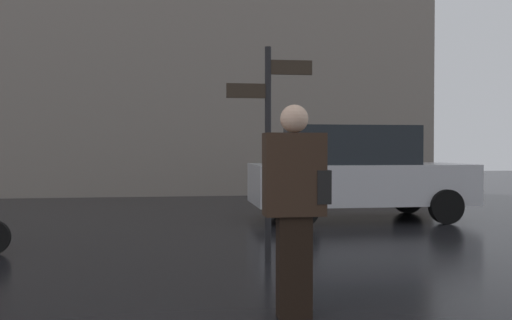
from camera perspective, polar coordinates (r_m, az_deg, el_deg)
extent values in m
cube|color=black|center=(4.86, 3.82, -10.56)|extent=(0.28, 0.18, 0.85)
cube|color=#332319|center=(4.76, 3.83, -1.44)|extent=(0.51, 0.23, 0.69)
sphere|color=beige|center=(4.76, 3.84, 4.13)|extent=(0.24, 0.24, 0.24)
cube|color=black|center=(4.82, 6.49, -2.64)|extent=(0.12, 0.24, 0.28)
cube|color=silver|center=(11.50, 10.31, -2.33)|extent=(4.26, 1.77, 0.78)
cube|color=black|center=(11.42, 9.32, 1.47)|extent=(2.34, 1.63, 0.74)
cylinder|color=black|center=(12.85, 14.91, -3.71)|extent=(0.65, 0.18, 0.65)
cylinder|color=black|center=(11.25, 18.48, -4.43)|extent=(0.65, 0.18, 0.65)
cylinder|color=black|center=(12.03, 2.67, -4.01)|extent=(0.65, 0.18, 0.65)
cylinder|color=black|center=(10.31, 4.56, -4.89)|extent=(0.65, 0.18, 0.65)
cylinder|color=black|center=(7.12, 1.20, 0.57)|extent=(0.08, 0.08, 2.68)
cube|color=#33281E|center=(7.24, 3.42, 9.21)|extent=(0.56, 0.04, 0.18)
cube|color=#33281E|center=(7.12, -0.87, 6.93)|extent=(0.52, 0.04, 0.18)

